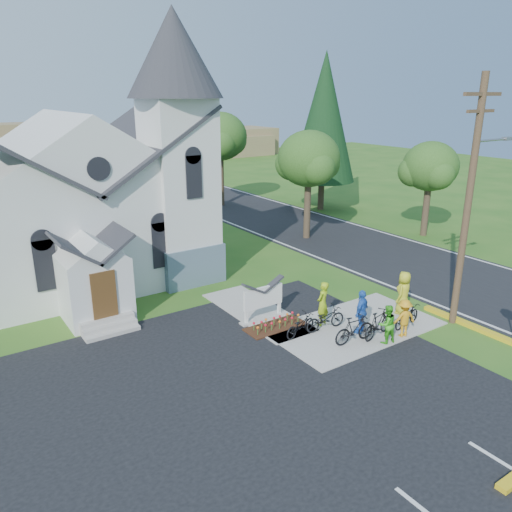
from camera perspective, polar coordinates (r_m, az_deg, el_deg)
ground at (r=19.99m, az=9.03°, el=-9.63°), size 120.00×120.00×0.00m
parking_lot at (r=15.11m, az=-6.35°, el=-19.62°), size 20.00×16.00×0.02m
road at (r=36.78m, az=4.59°, el=3.55°), size 8.00×90.00×0.02m
sidewalk at (r=21.24m, az=11.10°, el=-7.93°), size 7.00×4.00×0.05m
church at (r=26.41m, az=-18.88°, el=8.49°), size 12.35×12.00×13.00m
church_sign at (r=21.09m, az=0.82°, el=-4.77°), size 2.20×0.40×1.70m
flower_bed at (r=20.84m, az=2.24°, el=-8.08°), size 2.60×1.10×0.07m
utility_pole at (r=21.32m, az=23.27°, el=6.31°), size 3.45×0.28×10.00m
tree_road_near at (r=32.58m, az=6.06°, el=10.93°), size 4.00×4.00×7.05m
tree_road_mid at (r=42.61m, az=-4.08°, el=13.44°), size 4.40×4.40×7.80m
tree_road_far at (r=35.02m, az=19.31°, el=9.58°), size 3.60×3.60×6.30m
conifer at (r=41.17m, az=7.80°, el=15.40°), size 5.20×5.20×12.40m
distant_hills at (r=71.15m, az=-21.68°, el=11.19°), size 61.00×10.00×5.60m
cyclist_0 at (r=20.78m, az=7.62°, el=-5.40°), size 0.81×0.67×1.89m
bike_0 at (r=20.02m, az=5.08°, el=-7.88°), size 1.71×0.88×0.86m
cyclist_1 at (r=19.88m, az=14.73°, el=-7.53°), size 0.84×0.70×1.55m
bike_1 at (r=19.70m, az=11.18°, el=-8.22°), size 1.88×0.66×1.11m
cyclist_2 at (r=20.40m, az=11.96°, el=-6.22°), size 1.15×0.81×1.82m
bike_2 at (r=20.55m, az=7.91°, el=-7.09°), size 1.89×0.79×0.97m
cyclist_3 at (r=20.58m, az=16.55°, el=-6.81°), size 1.11×0.81×1.54m
bike_3 at (r=20.33m, az=13.79°, el=-7.54°), size 1.92×0.89×1.11m
cyclist_4 at (r=22.56m, az=16.51°, el=-4.04°), size 1.09×0.89×1.92m
bike_4 at (r=21.58m, az=16.84°, el=-6.57°), size 1.81×0.90×0.91m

